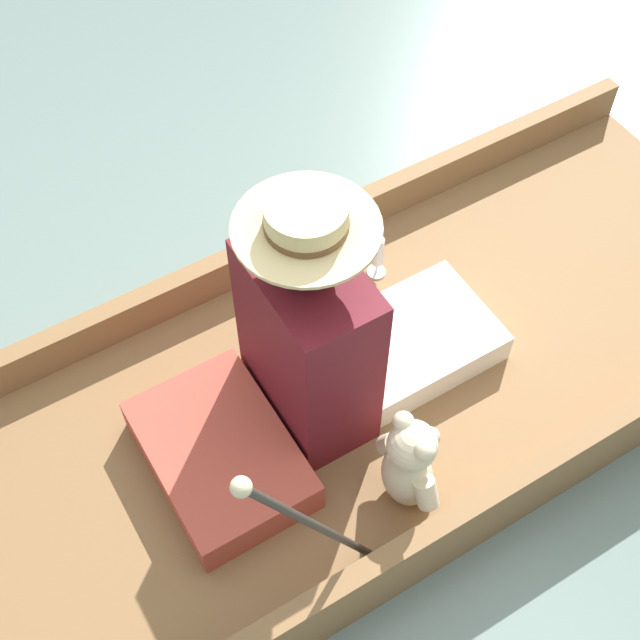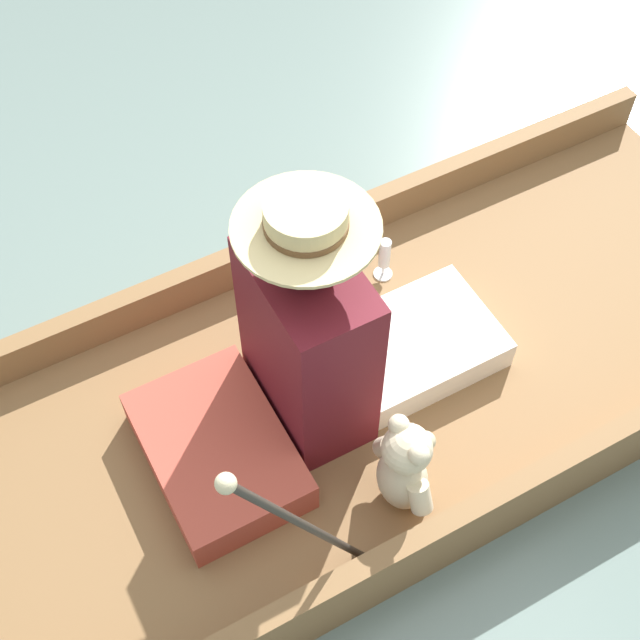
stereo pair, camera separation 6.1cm
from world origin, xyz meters
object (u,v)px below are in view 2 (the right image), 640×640
at_px(seated_person, 333,332).
at_px(teddy_bear, 405,468).
at_px(wine_glass, 385,256).
at_px(walking_cane, 293,519).

xyz_separation_m(seated_person, teddy_bear, (0.38, 0.01, -0.15)).
height_order(seated_person, teddy_bear, seated_person).
distance_m(teddy_bear, wine_glass, 0.80).
bearing_deg(seated_person, walking_cane, -41.38).
xyz_separation_m(teddy_bear, walking_cane, (0.10, -0.38, 0.31)).
height_order(seated_person, wine_glass, seated_person).
xyz_separation_m(wine_glass, walking_cane, (0.81, -0.75, 0.38)).
bearing_deg(walking_cane, wine_glass, 137.20).
xyz_separation_m(seated_person, walking_cane, (0.49, -0.37, 0.15)).
relative_size(teddy_bear, wine_glass, 2.22).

